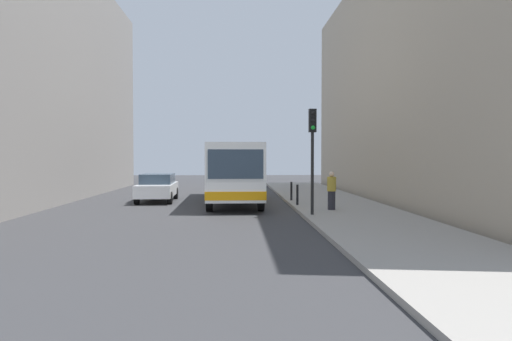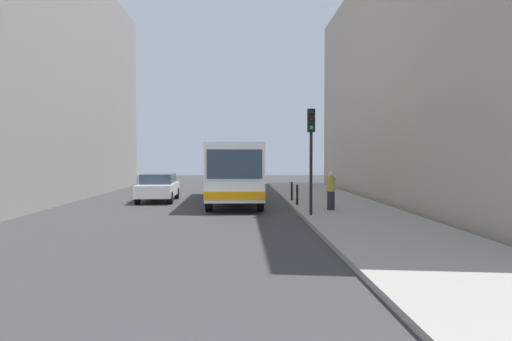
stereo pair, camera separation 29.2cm
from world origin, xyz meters
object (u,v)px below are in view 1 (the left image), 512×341
car_beside_bus (157,187)px  bollard_near (297,195)px  pedestrian_near_signal (332,191)px  bollard_mid (291,191)px  bus (234,169)px  traffic_light (312,141)px

car_beside_bus → bollard_near: bearing=151.5°
bollard_near → pedestrian_near_signal: pedestrian_near_signal is taller
car_beside_bus → bollard_mid: size_ratio=4.68×
bus → bollard_near: bearing=134.4°
bus → bollard_mid: bus is taller
bus → traffic_light: 7.35m
bollard_mid → pedestrian_near_signal: (1.19, -4.35, 0.33)m
bus → bollard_near: size_ratio=11.63×
bollard_near → pedestrian_near_signal: 2.36m
traffic_light → bollard_mid: (-0.10, 5.98, -2.38)m
traffic_light → bus: bearing=114.9°
bus → car_beside_bus: bus is taller
bus → bollard_mid: (2.94, -0.59, -1.10)m
bus → pedestrian_near_signal: bearing=129.2°
car_beside_bus → pedestrian_near_signal: pedestrian_near_signal is taller
traffic_light → pedestrian_near_signal: traffic_light is taller
bus → bollard_mid: size_ratio=11.63×
car_beside_bus → traffic_light: size_ratio=1.08×
car_beside_bus → traffic_light: 10.40m
bus → traffic_light: traffic_light is taller
bollard_mid → bollard_near: bearing=-90.0°
bollard_near → bollard_mid: (0.00, 2.35, 0.00)m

